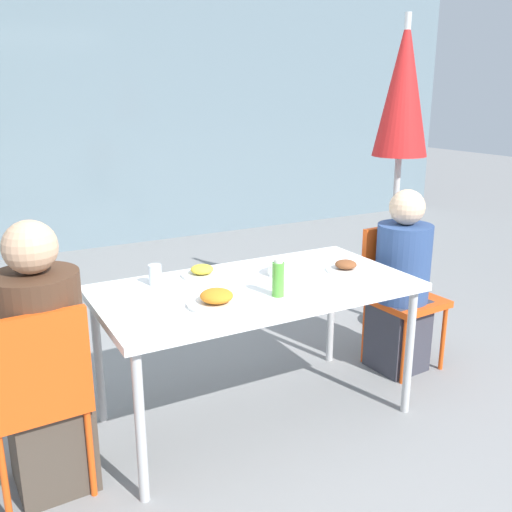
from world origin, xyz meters
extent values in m
plane|color=gray|center=(0.00, 0.00, 0.00)|extent=(24.00, 24.00, 0.00)
cube|color=slate|center=(0.00, 3.96, 1.50)|extent=(10.00, 0.20, 3.00)
cube|color=white|center=(0.00, 0.00, 0.73)|extent=(1.59, 0.82, 0.04)
cylinder|color=#B7B7B7|center=(-0.73, -0.35, 0.35)|extent=(0.04, 0.04, 0.71)
cylinder|color=#B7B7B7|center=(0.73, -0.35, 0.35)|extent=(0.04, 0.04, 0.71)
cylinder|color=#B7B7B7|center=(-0.73, 0.35, 0.35)|extent=(0.04, 0.04, 0.71)
cylinder|color=#B7B7B7|center=(0.73, 0.35, 0.35)|extent=(0.04, 0.04, 0.71)
cube|color=#E54C14|center=(-1.09, -0.05, 0.44)|extent=(0.42, 0.42, 0.04)
cube|color=#E54C14|center=(-1.09, -0.23, 0.67)|extent=(0.40, 0.05, 0.42)
cylinder|color=#E54C14|center=(-0.93, 0.13, 0.21)|extent=(0.03, 0.03, 0.42)
cylinder|color=#E54C14|center=(-1.26, -0.23, 0.21)|extent=(0.03, 0.03, 0.42)
cylinder|color=#E54C14|center=(-0.92, -0.21, 0.21)|extent=(0.03, 0.03, 0.42)
cube|color=#473D33|center=(-1.04, -0.05, 0.23)|extent=(0.34, 0.34, 0.46)
cylinder|color=#472D1E|center=(-1.04, -0.05, 0.72)|extent=(0.36, 0.36, 0.53)
sphere|color=tan|center=(-1.04, -0.05, 1.09)|extent=(0.22, 0.22, 0.22)
cube|color=#E54C14|center=(1.09, 0.07, 0.44)|extent=(0.43, 0.43, 0.04)
cube|color=#E54C14|center=(1.08, 0.25, 0.67)|extent=(0.40, 0.06, 0.42)
cylinder|color=#E54C14|center=(1.28, -0.09, 0.21)|extent=(0.03, 0.03, 0.42)
cylinder|color=#E54C14|center=(0.94, -0.11, 0.21)|extent=(0.03, 0.03, 0.42)
cylinder|color=#E54C14|center=(1.25, 0.25, 0.21)|extent=(0.03, 0.03, 0.42)
cylinder|color=#E54C14|center=(0.91, 0.23, 0.21)|extent=(0.03, 0.03, 0.42)
cube|color=#383842|center=(1.04, 0.07, 0.23)|extent=(0.31, 0.31, 0.46)
cylinder|color=navy|center=(1.04, 0.07, 0.69)|extent=(0.33, 0.33, 0.47)
sphere|color=beige|center=(1.04, 0.07, 1.03)|extent=(0.21, 0.21, 0.21)
cylinder|color=#333333|center=(1.49, 0.66, 0.03)|extent=(0.36, 0.36, 0.05)
cylinder|color=#BCBCBC|center=(1.49, 0.66, 1.09)|extent=(0.04, 0.04, 2.18)
cone|color=red|center=(1.49, 0.66, 1.71)|extent=(0.38, 0.38, 0.93)
cylinder|color=white|center=(0.53, -0.03, 0.75)|extent=(0.21, 0.21, 0.01)
ellipsoid|color=brown|center=(0.53, -0.03, 0.78)|extent=(0.12, 0.12, 0.05)
cylinder|color=white|center=(-0.18, 0.26, 0.75)|extent=(0.22, 0.22, 0.01)
ellipsoid|color=gold|center=(-0.18, 0.26, 0.78)|extent=(0.12, 0.12, 0.05)
cylinder|color=white|center=(-0.29, -0.16, 0.75)|extent=(0.27, 0.27, 0.01)
ellipsoid|color=orange|center=(-0.29, -0.16, 0.79)|extent=(0.15, 0.15, 0.06)
cylinder|color=#51A338|center=(0.01, -0.19, 0.83)|extent=(0.06, 0.06, 0.17)
cylinder|color=white|center=(0.01, -0.19, 0.92)|extent=(0.04, 0.04, 0.02)
cylinder|color=silver|center=(-0.44, 0.24, 0.80)|extent=(0.07, 0.07, 0.10)
cylinder|color=white|center=(0.21, 0.07, 0.78)|extent=(0.18, 0.18, 0.06)
camera|label=1|loc=(-1.30, -2.38, 1.68)|focal=40.00mm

